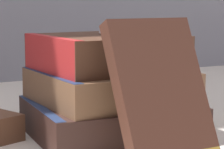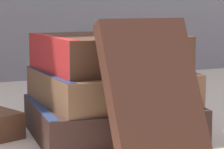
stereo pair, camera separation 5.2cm
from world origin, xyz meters
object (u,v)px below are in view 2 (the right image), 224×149
(book_leaning_front, at_px, (154,97))
(book_flat_middle, at_px, (107,86))
(pocket_watch, at_px, (120,32))
(book_flat_bottom, at_px, (107,119))
(book_flat_top, at_px, (105,52))

(book_leaning_front, bearing_deg, book_flat_middle, 88.76)
(book_leaning_front, xyz_separation_m, pocket_watch, (0.02, 0.14, 0.06))
(book_leaning_front, bearing_deg, pocket_watch, 79.91)
(book_flat_bottom, height_order, book_flat_top, book_flat_top)
(book_flat_top, xyz_separation_m, pocket_watch, (0.02, -0.00, 0.03))
(book_flat_bottom, xyz_separation_m, book_leaning_front, (-0.00, -0.13, 0.05))
(book_flat_middle, distance_m, book_leaning_front, 0.13)
(book_flat_bottom, height_order, book_leaning_front, book_leaning_front)
(book_flat_bottom, relative_size, book_leaning_front, 1.38)
(book_leaning_front, height_order, pocket_watch, book_leaning_front)
(book_flat_top, distance_m, pocket_watch, 0.03)
(book_flat_middle, height_order, pocket_watch, pocket_watch)
(book_flat_middle, bearing_deg, book_flat_top, 87.38)
(book_flat_bottom, relative_size, pocket_watch, 3.97)
(book_flat_bottom, xyz_separation_m, pocket_watch, (0.02, 0.01, 0.11))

